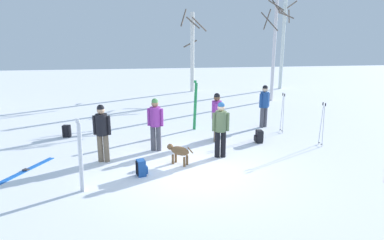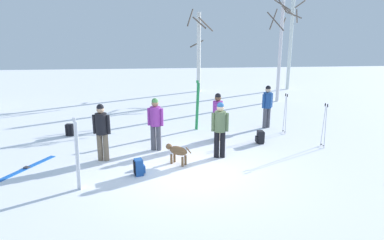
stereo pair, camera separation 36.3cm
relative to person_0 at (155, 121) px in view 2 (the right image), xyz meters
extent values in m
plane|color=white|center=(1.02, -1.82, -0.98)|extent=(60.00, 60.00, 0.00)
cylinder|color=#4C4C56|center=(0.09, -0.02, -0.57)|extent=(0.16, 0.16, 0.82)
cylinder|color=#4C4C56|center=(-0.09, 0.02, -0.57)|extent=(0.16, 0.16, 0.82)
cylinder|color=purple|center=(0.00, 0.00, 0.15)|extent=(0.34, 0.34, 0.62)
sphere|color=#997051|center=(0.00, 0.00, 0.57)|extent=(0.22, 0.22, 0.22)
sphere|color=#4C8C4C|center=(0.00, 0.00, 0.63)|extent=(0.21, 0.21, 0.21)
cylinder|color=purple|center=(0.20, -0.05, 0.13)|extent=(0.10, 0.10, 0.56)
cylinder|color=purple|center=(-0.20, 0.05, 0.13)|extent=(0.10, 0.10, 0.56)
cylinder|color=#72604C|center=(2.11, 0.60, -0.57)|extent=(0.16, 0.16, 0.82)
cylinder|color=#72604C|center=(2.18, 0.77, -0.57)|extent=(0.16, 0.16, 0.82)
cylinder|color=purple|center=(2.15, 0.68, 0.15)|extent=(0.34, 0.34, 0.62)
sphere|color=brown|center=(2.15, 0.68, 0.57)|extent=(0.22, 0.22, 0.22)
sphere|color=black|center=(2.15, 0.68, 0.63)|extent=(0.21, 0.21, 0.21)
cylinder|color=purple|center=(2.07, 0.49, 0.13)|extent=(0.10, 0.10, 0.56)
cylinder|color=purple|center=(2.22, 0.88, 0.13)|extent=(0.10, 0.10, 0.56)
cylinder|color=#72604C|center=(-1.66, -0.72, -0.57)|extent=(0.16, 0.16, 0.82)
cylinder|color=#72604C|center=(-1.48, -0.76, -0.57)|extent=(0.16, 0.16, 0.82)
cylinder|color=black|center=(-1.57, -0.74, 0.15)|extent=(0.34, 0.34, 0.62)
sphere|color=tan|center=(-1.57, -0.74, 0.57)|extent=(0.22, 0.22, 0.22)
sphere|color=black|center=(-1.57, -0.74, 0.63)|extent=(0.21, 0.21, 0.21)
cylinder|color=black|center=(-1.77, -0.70, 0.13)|extent=(0.10, 0.10, 0.56)
cylinder|color=black|center=(-1.36, -0.78, 0.13)|extent=(0.10, 0.10, 0.56)
cylinder|color=#4C4C56|center=(4.54, 2.26, -0.57)|extent=(0.16, 0.16, 0.82)
cylinder|color=#4C4C56|center=(4.37, 2.19, -0.57)|extent=(0.16, 0.16, 0.82)
cylinder|color=#1E478C|center=(4.46, 2.22, 0.15)|extent=(0.34, 0.34, 0.62)
sphere|color=beige|center=(4.46, 2.22, 0.57)|extent=(0.22, 0.22, 0.22)
sphere|color=black|center=(4.46, 2.22, 0.63)|extent=(0.21, 0.21, 0.21)
cylinder|color=#1E478C|center=(4.65, 2.31, 0.13)|extent=(0.10, 0.10, 0.56)
cylinder|color=#1E478C|center=(4.26, 2.14, 0.13)|extent=(0.10, 0.10, 0.56)
cylinder|color=black|center=(2.00, -0.90, -0.57)|extent=(0.16, 0.16, 0.82)
cylinder|color=black|center=(1.82, -0.88, -0.57)|extent=(0.16, 0.16, 0.82)
cylinder|color=#566B47|center=(1.91, -0.89, 0.15)|extent=(0.34, 0.34, 0.62)
sphere|color=beige|center=(1.91, -0.89, 0.57)|extent=(0.22, 0.22, 0.22)
sphere|color=#265999|center=(1.91, -0.89, 0.63)|extent=(0.21, 0.21, 0.21)
cylinder|color=#566B47|center=(2.12, -0.91, 0.13)|extent=(0.10, 0.10, 0.56)
cylinder|color=#566B47|center=(1.71, -0.86, 0.13)|extent=(0.10, 0.10, 0.56)
ellipsoid|color=brown|center=(0.63, -1.31, -0.57)|extent=(0.60, 0.55, 0.26)
sphere|color=brown|center=(0.37, -1.09, -0.51)|extent=(0.18, 0.18, 0.18)
ellipsoid|color=brown|center=(0.32, -1.05, -0.53)|extent=(0.12, 0.11, 0.06)
cylinder|color=brown|center=(0.90, -1.53, -0.49)|extent=(0.17, 0.15, 0.17)
cylinder|color=brown|center=(0.43, -1.24, -0.84)|extent=(0.07, 0.07, 0.28)
cylinder|color=brown|center=(0.53, -1.12, -0.84)|extent=(0.07, 0.07, 0.28)
cylinder|color=brown|center=(0.73, -1.49, -0.84)|extent=(0.07, 0.07, 0.28)
cylinder|color=brown|center=(0.83, -1.37, -0.84)|extent=(0.07, 0.07, 0.28)
cube|color=white|center=(-1.87, -2.65, -0.13)|extent=(0.12, 0.10, 1.70)
cube|color=white|center=(-1.87, -2.65, 0.76)|extent=(0.06, 0.05, 0.10)
cube|color=white|center=(-1.83, -2.69, -0.13)|extent=(0.12, 0.10, 1.70)
cube|color=white|center=(-1.83, -2.69, 0.76)|extent=(0.06, 0.05, 0.10)
cube|color=green|center=(1.62, 2.27, -0.05)|extent=(0.13, 0.13, 1.87)
cube|color=green|center=(1.62, 2.27, 0.93)|extent=(0.05, 0.06, 0.10)
cube|color=green|center=(1.67, 2.23, -0.05)|extent=(0.13, 0.13, 1.87)
cube|color=green|center=(1.67, 2.23, 0.93)|extent=(0.05, 0.06, 0.10)
cube|color=blue|center=(-3.65, -1.07, -0.97)|extent=(0.93, 1.77, 0.02)
cube|color=#333338|center=(-3.67, -1.12, -0.95)|extent=(0.11, 0.14, 0.03)
cube|color=blue|center=(-3.56, -1.12, -0.97)|extent=(0.93, 1.77, 0.02)
cube|color=#333338|center=(-3.58, -1.16, -0.95)|extent=(0.11, 0.14, 0.03)
cylinder|color=#B2B2BC|center=(5.53, -0.26, -0.29)|extent=(0.02, 0.10, 1.38)
cylinder|color=black|center=(5.53, -0.26, 0.45)|extent=(0.04, 0.04, 0.10)
cylinder|color=black|center=(5.53, -0.26, -0.91)|extent=(0.07, 0.07, 0.01)
cylinder|color=#B2B2BC|center=(5.53, -0.41, -0.29)|extent=(0.02, 0.10, 1.38)
cylinder|color=black|center=(5.53, -0.41, 0.45)|extent=(0.04, 0.04, 0.10)
cylinder|color=black|center=(5.53, -0.41, -0.91)|extent=(0.07, 0.07, 0.01)
cylinder|color=#B2B2BC|center=(4.88, 1.46, -0.27)|extent=(0.02, 0.11, 1.42)
cylinder|color=black|center=(4.88, 1.46, 0.49)|extent=(0.04, 0.04, 0.10)
cylinder|color=black|center=(4.88, 1.46, -0.91)|extent=(0.07, 0.07, 0.01)
cylinder|color=#B2B2BC|center=(4.88, 1.31, -0.27)|extent=(0.02, 0.11, 1.42)
cylinder|color=black|center=(4.88, 1.31, 0.49)|extent=(0.04, 0.04, 0.10)
cylinder|color=black|center=(4.88, 1.31, -0.91)|extent=(0.07, 0.07, 0.01)
cube|color=black|center=(3.58, 0.29, -0.76)|extent=(0.21, 0.27, 0.44)
cube|color=black|center=(3.45, 0.29, -0.83)|extent=(0.07, 0.20, 0.20)
cube|color=black|center=(3.70, 0.36, -0.76)|extent=(0.02, 0.04, 0.37)
cube|color=black|center=(3.70, 0.22, -0.76)|extent=(0.02, 0.04, 0.37)
cube|color=#1E4C99|center=(-0.48, -1.95, -0.76)|extent=(0.26, 0.30, 0.44)
cube|color=#1E4C99|center=(-0.35, -1.91, -0.83)|extent=(0.11, 0.20, 0.20)
cube|color=black|center=(-0.57, -2.04, -0.76)|extent=(0.03, 0.04, 0.37)
cube|color=black|center=(-0.61, -1.91, -0.76)|extent=(0.03, 0.04, 0.37)
cube|color=black|center=(-3.18, 1.99, -0.76)|extent=(0.29, 0.25, 0.44)
cube|color=black|center=(-3.15, 2.12, -0.83)|extent=(0.20, 0.10, 0.20)
cube|color=black|center=(-3.13, 1.86, -0.76)|extent=(0.04, 0.03, 0.37)
cube|color=black|center=(-3.27, 1.89, -0.76)|extent=(0.04, 0.03, 0.37)
cylinder|color=#1E72BF|center=(2.94, 2.68, -0.87)|extent=(0.07, 0.07, 0.22)
cylinder|color=black|center=(2.94, 2.68, -0.75)|extent=(0.05, 0.05, 0.02)
cylinder|color=red|center=(-0.04, 1.21, -0.87)|extent=(0.06, 0.06, 0.22)
cylinder|color=black|center=(-0.04, 1.21, -0.75)|extent=(0.04, 0.04, 0.02)
cylinder|color=silver|center=(2.95, 11.56, 1.56)|extent=(0.26, 0.26, 5.09)
cylinder|color=brown|center=(2.93, 11.14, 3.44)|extent=(0.90, 0.13, 0.77)
cylinder|color=brown|center=(2.87, 12.00, 2.13)|extent=(0.94, 0.24, 0.52)
cylinder|color=brown|center=(3.33, 11.06, 3.33)|extent=(1.09, 0.86, 0.86)
cylinder|color=brown|center=(2.42, 11.78, 3.78)|extent=(0.57, 1.16, 1.16)
cylinder|color=silver|center=(6.93, 7.58, 2.10)|extent=(0.19, 0.19, 6.17)
cylinder|color=brown|center=(6.77, 7.36, 4.22)|extent=(0.52, 0.41, 0.82)
cylinder|color=brown|center=(7.08, 7.16, 3.89)|extent=(0.89, 0.37, 0.52)
cylinder|color=brown|center=(6.45, 7.28, 3.38)|extent=(0.67, 1.03, 1.02)
cylinder|color=brown|center=(6.75, 7.21, 4.19)|extent=(0.80, 0.44, 0.58)
cylinder|color=brown|center=(6.56, 7.89, 3.53)|extent=(0.70, 0.82, 1.15)
cylinder|color=silver|center=(9.26, 11.79, 2.49)|extent=(0.23, 0.23, 6.95)
cylinder|color=brown|center=(9.51, 11.64, 3.91)|extent=(0.41, 0.59, 0.84)
cylinder|color=brown|center=(8.81, 12.07, 3.51)|extent=(0.66, 0.99, 0.72)
cylinder|color=brown|center=(9.11, 11.28, 3.96)|extent=(1.08, 0.40, 0.51)
cylinder|color=brown|center=(9.66, 12.22, 4.53)|extent=(0.95, 0.89, 0.83)
camera|label=1|loc=(-0.37, -10.18, 2.62)|focal=30.85mm
camera|label=2|loc=(-0.01, -10.23, 2.62)|focal=30.85mm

